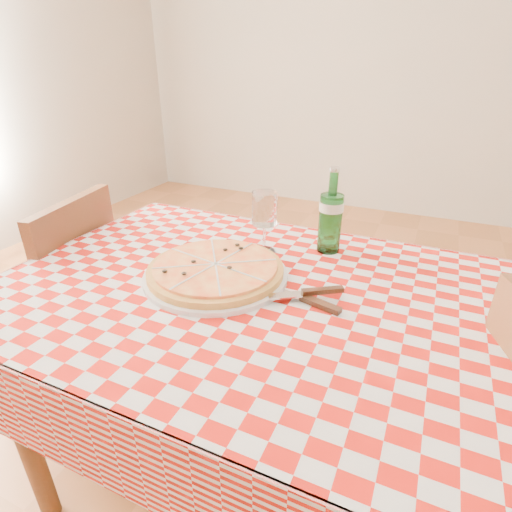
{
  "coord_description": "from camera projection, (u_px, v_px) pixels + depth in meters",
  "views": [
    {
      "loc": [
        0.36,
        -0.78,
        1.27
      ],
      "look_at": [
        -0.02,
        0.06,
        0.82
      ],
      "focal_mm": 28.0,
      "sensor_mm": 36.0,
      "label": 1
    }
  ],
  "objects": [
    {
      "name": "dining_table",
      "position": [
        253.0,
        321.0,
        1.04
      ],
      "size": [
        1.2,
        0.8,
        0.75
      ],
      "color": "brown",
      "rests_on": "ground"
    },
    {
      "name": "water_bottle",
      "position": [
        331.0,
        211.0,
        1.14
      ],
      "size": [
        0.09,
        0.09,
        0.25
      ],
      "primitive_type": null,
      "rotation": [
        0.0,
        0.0,
        -0.34
      ],
      "color": "#186123",
      "rests_on": "tablecloth"
    },
    {
      "name": "cutlery",
      "position": [
        302.0,
        295.0,
        0.94
      ],
      "size": [
        0.3,
        0.27,
        0.03
      ],
      "primitive_type": null,
      "rotation": [
        0.0,
        0.0,
        0.24
      ],
      "color": "silver",
      "rests_on": "tablecloth"
    },
    {
      "name": "tablecloth",
      "position": [
        253.0,
        290.0,
        1.0
      ],
      "size": [
        1.3,
        0.9,
        0.01
      ],
      "primitive_type": "cube",
      "color": "#AC120A",
      "rests_on": "dining_table"
    },
    {
      "name": "wine_glass",
      "position": [
        264.0,
        223.0,
        1.15
      ],
      "size": [
        0.09,
        0.09,
        0.18
      ],
      "primitive_type": null,
      "rotation": [
        0.0,
        0.0,
        -0.35
      ],
      "color": "white",
      "rests_on": "tablecloth"
    },
    {
      "name": "pizza_plate",
      "position": [
        216.0,
        269.0,
        1.04
      ],
      "size": [
        0.44,
        0.44,
        0.05
      ],
      "primitive_type": null,
      "rotation": [
        0.0,
        0.0,
        -0.2
      ],
      "color": "#BD7B3F",
      "rests_on": "tablecloth"
    },
    {
      "name": "chair_far",
      "position": [
        66.0,
        297.0,
        1.45
      ],
      "size": [
        0.46,
        0.46,
        0.87
      ],
      "rotation": [
        0.0,
        0.0,
        3.34
      ],
      "color": "brown",
      "rests_on": "ground"
    }
  ]
}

